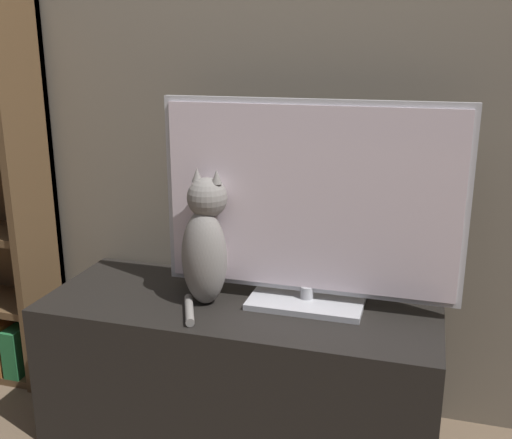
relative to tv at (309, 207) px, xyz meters
The scene contains 4 objects.
wall_back 0.57m from the tv, 131.41° to the left, with size 4.80×0.05×2.60m.
tv_stand 0.63m from the tv, 165.35° to the right, with size 1.33×0.53×0.50m.
tv is the anchor object (origin of this frame).
cat 0.36m from the tv, 165.43° to the right, with size 0.18×0.30×0.46m.
Camera 1 is at (0.58, -0.86, 1.34)m, focal length 42.00 mm.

